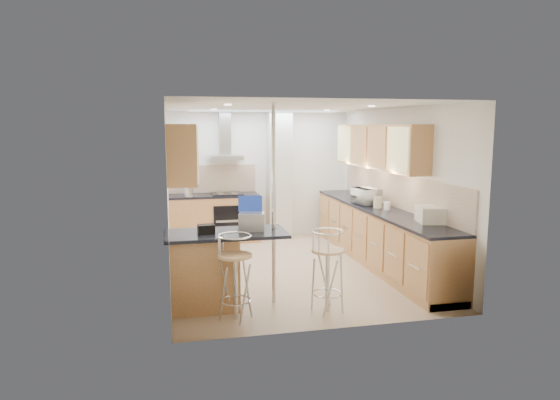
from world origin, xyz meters
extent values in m
plane|color=tan|center=(0.00, 0.00, 0.00)|extent=(4.80, 4.80, 0.00)
cube|color=white|center=(0.00, 2.40, 1.25)|extent=(3.60, 0.04, 2.50)
cube|color=white|center=(0.00, -2.40, 1.25)|extent=(3.60, 0.04, 2.50)
cube|color=white|center=(-1.80, 0.00, 1.25)|extent=(0.04, 4.80, 2.50)
cube|color=white|center=(1.80, 0.00, 1.25)|extent=(0.04, 4.80, 2.50)
cube|color=white|center=(0.00, 0.00, 2.50)|extent=(3.60, 4.80, 0.02)
cube|color=#B07346|center=(1.63, 0.40, 1.88)|extent=(0.34, 3.00, 0.72)
cube|color=#B07346|center=(-1.63, -1.35, 1.88)|extent=(0.34, 0.62, 0.72)
cube|color=beige|center=(1.79, 0.00, 1.18)|extent=(0.03, 4.40, 0.56)
cube|color=beige|center=(-0.95, 2.38, 1.18)|extent=(1.70, 0.03, 0.56)
cube|color=silver|center=(0.35, 2.20, 1.25)|extent=(0.45, 0.40, 2.50)
cube|color=#B1B4B6|center=(-0.70, 2.15, 1.62)|extent=(0.62, 0.48, 0.08)
cube|color=#B1B4B6|center=(-0.70, 2.29, 2.06)|extent=(0.22, 0.20, 0.88)
cylinder|color=silver|center=(-0.53, -1.45, 1.25)|extent=(0.05, 0.05, 2.50)
cube|color=black|center=(-0.70, 1.79, 0.45)|extent=(0.58, 0.02, 0.58)
cube|color=black|center=(-0.70, 2.10, 0.93)|extent=(0.58, 0.50, 0.02)
cube|color=#CBBC79|center=(0.00, 1.80, 2.48)|extent=(2.80, 0.35, 0.02)
cube|color=#B07346|center=(1.50, 0.00, 0.44)|extent=(0.60, 4.40, 0.88)
cube|color=black|center=(1.50, 0.00, 0.90)|extent=(0.63, 4.40, 0.04)
cube|color=#B07346|center=(-0.95, 2.10, 0.44)|extent=(1.70, 0.60, 0.88)
cube|color=black|center=(-0.95, 2.10, 0.90)|extent=(1.70, 0.63, 0.04)
cube|color=#B07346|center=(-1.12, -1.45, 0.45)|extent=(1.35, 0.62, 0.90)
cube|color=black|center=(-1.12, -1.45, 0.92)|extent=(1.47, 0.72, 0.04)
imported|color=white|center=(1.43, 0.34, 1.06)|extent=(0.41, 0.54, 0.27)
cube|color=gray|center=(-0.80, -1.40, 1.05)|extent=(0.35, 0.29, 0.22)
cube|color=black|center=(-1.36, -1.47, 0.99)|extent=(0.21, 0.16, 0.11)
cylinder|color=white|center=(1.60, 1.16, 1.01)|extent=(0.13, 0.13, 0.18)
cylinder|color=white|center=(1.61, 1.26, 0.99)|extent=(0.12, 0.12, 0.13)
cylinder|color=beige|center=(1.46, -0.06, 1.01)|extent=(0.14, 0.14, 0.18)
cylinder|color=white|center=(1.53, -0.27, 0.98)|extent=(0.12, 0.12, 0.13)
cube|color=white|center=(1.67, -1.34, 1.03)|extent=(0.41, 0.48, 0.22)
cylinder|color=#B1B4B6|center=(-1.43, 1.91, 1.03)|extent=(0.16, 0.16, 0.23)
camera|label=1|loc=(-1.78, -7.38, 2.22)|focal=32.00mm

